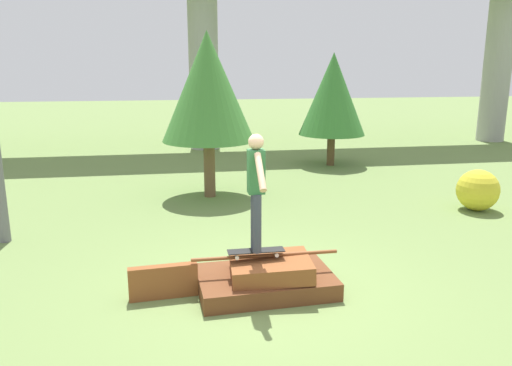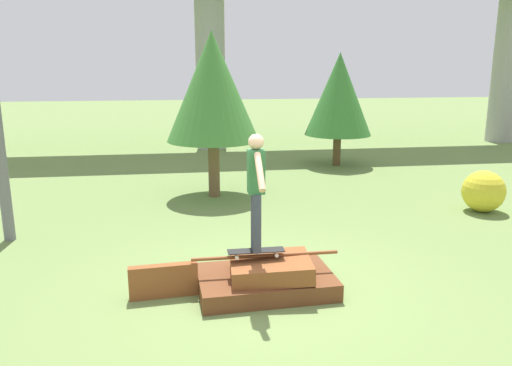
% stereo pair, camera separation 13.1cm
% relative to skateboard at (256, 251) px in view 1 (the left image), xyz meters
% --- Properties ---
extents(ground_plane, '(80.00, 80.00, 0.00)m').
position_rel_skateboard_xyz_m(ground_plane, '(0.14, 0.06, -0.62)').
color(ground_plane, olive).
extents(scrap_pile, '(2.10, 1.30, 0.55)m').
position_rel_skateboard_xyz_m(scrap_pile, '(0.16, 0.03, -0.42)').
color(scrap_pile, brown).
rests_on(scrap_pile, ground_plane).
extents(scrap_plank_loose, '(0.95, 0.22, 0.47)m').
position_rel_skateboard_xyz_m(scrap_plank_loose, '(-1.29, 0.06, -0.39)').
color(scrap_plank_loose, brown).
rests_on(scrap_plank_loose, ground_plane).
extents(skateboard, '(0.80, 0.20, 0.09)m').
position_rel_skateboard_xyz_m(skateboard, '(0.00, 0.00, 0.00)').
color(skateboard, black).
rests_on(skateboard, scrap_pile).
extents(skater, '(0.22, 1.13, 1.63)m').
position_rel_skateboard_xyz_m(skater, '(-0.00, -0.00, 0.96)').
color(skater, '#383D4C').
rests_on(skater, skateboard).
extents(tree_behind_left, '(2.21, 2.21, 3.93)m').
position_rel_skateboard_xyz_m(tree_behind_left, '(-0.24, 5.44, 2.01)').
color(tree_behind_left, brown).
rests_on(tree_behind_left, ground_plane).
extents(tree_behind_right, '(2.09, 2.09, 3.53)m').
position_rel_skateboard_xyz_m(tree_behind_right, '(3.89, 8.71, 1.63)').
color(tree_behind_right, brown).
rests_on(tree_behind_right, ground_plane).
extents(bush_yellow_flowering, '(0.91, 0.91, 0.91)m').
position_rel_skateboard_xyz_m(bush_yellow_flowering, '(5.52, 3.27, -0.17)').
color(bush_yellow_flowering, gold).
rests_on(bush_yellow_flowering, ground_plane).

